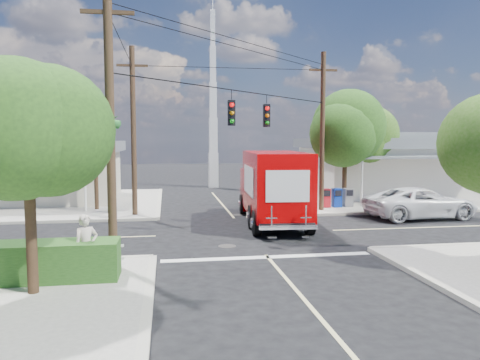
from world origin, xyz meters
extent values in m
plane|color=black|center=(0.00, 0.00, 0.00)|extent=(120.00, 120.00, 0.00)
cube|color=gray|center=(11.00, 11.00, 0.07)|extent=(14.00, 14.00, 0.14)
cube|color=#B0AB9C|center=(4.00, 11.00, 0.07)|extent=(0.25, 14.00, 0.14)
cube|color=#B0AB9C|center=(11.00, 4.00, 0.07)|extent=(14.00, 0.25, 0.14)
cube|color=gray|center=(-11.00, 11.00, 0.07)|extent=(14.00, 14.00, 0.14)
cube|color=#B0AB9C|center=(-4.00, 11.00, 0.07)|extent=(0.25, 14.00, 0.14)
cube|color=#B0AB9C|center=(-11.00, 4.00, 0.07)|extent=(14.00, 0.25, 0.14)
cube|color=#B0AB9C|center=(-4.00, -11.00, 0.07)|extent=(0.25, 14.00, 0.14)
cube|color=beige|center=(0.00, 10.00, 0.01)|extent=(0.12, 12.00, 0.01)
cube|color=beige|center=(0.00, -10.00, 0.01)|extent=(0.12, 12.00, 0.01)
cube|color=beige|center=(10.00, 0.00, 0.01)|extent=(12.00, 0.12, 0.01)
cube|color=beige|center=(-10.00, 0.00, 0.01)|extent=(12.00, 0.12, 0.01)
cube|color=silver|center=(0.00, -4.30, 0.01)|extent=(7.50, 0.40, 0.01)
cube|color=silver|center=(12.50, 12.00, 1.84)|extent=(11.00, 8.00, 3.40)
cube|color=slate|center=(12.50, 12.00, 3.89)|extent=(11.80, 8.80, 0.70)
cube|color=slate|center=(12.50, 12.00, 4.39)|extent=(6.05, 4.40, 0.50)
cube|color=slate|center=(12.50, 7.10, 3.04)|extent=(9.90, 1.80, 0.15)
cylinder|color=silver|center=(8.10, 6.30, 1.59)|extent=(0.12, 0.12, 2.90)
cube|color=beige|center=(-12.00, 12.50, 1.74)|extent=(10.00, 8.00, 3.20)
cube|color=slate|center=(-12.00, 12.50, 3.69)|extent=(10.80, 8.80, 0.70)
cube|color=slate|center=(-12.00, 12.50, 4.19)|extent=(5.50, 4.40, 0.50)
cube|color=slate|center=(-12.00, 7.60, 2.84)|extent=(9.00, 1.80, 0.15)
cylinder|color=silver|center=(-8.00, 6.80, 1.49)|extent=(0.12, 0.12, 2.70)
cube|color=silver|center=(0.50, 20.00, 1.50)|extent=(0.80, 0.80, 3.00)
cube|color=silver|center=(0.50, 20.00, 4.50)|extent=(0.70, 0.70, 3.00)
cube|color=silver|center=(0.50, 20.00, 7.50)|extent=(0.60, 0.60, 3.00)
cube|color=silver|center=(0.50, 20.00, 10.50)|extent=(0.50, 0.50, 3.00)
cube|color=silver|center=(0.50, 20.00, 13.50)|extent=(0.40, 0.40, 3.00)
cylinder|color=#422D1C|center=(-7.00, -7.50, 2.00)|extent=(0.28, 0.28, 3.71)
sphere|color=#1F4316|center=(-7.00, -7.50, 4.32)|extent=(3.71, 3.71, 3.71)
sphere|color=#1F4316|center=(-7.40, -7.30, 4.55)|extent=(3.02, 3.02, 3.02)
sphere|color=#1F4316|center=(-6.65, -7.80, 4.20)|extent=(3.25, 3.25, 3.25)
cylinder|color=#422D1C|center=(7.20, 6.80, 2.19)|extent=(0.28, 0.28, 4.10)
sphere|color=#1F4316|center=(7.20, 6.80, 4.75)|extent=(4.10, 4.10, 4.10)
sphere|color=#1F4316|center=(6.80, 7.00, 5.00)|extent=(3.33, 3.33, 3.33)
sphere|color=#1F4316|center=(7.55, 6.50, 4.62)|extent=(3.58, 3.58, 3.58)
cylinder|color=#422D1C|center=(9.80, 9.00, 1.93)|extent=(0.28, 0.28, 3.58)
sphere|color=#285910|center=(9.80, 9.00, 4.17)|extent=(3.58, 3.58, 3.58)
sphere|color=#285910|center=(9.40, 9.20, 4.40)|extent=(2.91, 2.91, 2.91)
sphere|color=#285910|center=(10.15, 8.70, 4.06)|extent=(3.14, 3.14, 3.14)
cylinder|color=#422D1C|center=(-7.50, 7.50, 2.64)|extent=(0.24, 0.24, 5.00)
cone|color=#23682A|center=(-6.60, 7.50, 5.24)|extent=(0.50, 2.06, 0.98)
cone|color=#23682A|center=(-6.94, 8.20, 5.24)|extent=(1.92, 1.68, 0.98)
cone|color=#23682A|center=(-7.70, 8.38, 5.24)|extent=(2.12, 0.95, 0.98)
cone|color=#23682A|center=(-8.31, 7.89, 5.24)|extent=(1.34, 2.07, 0.98)
cone|color=#23682A|center=(-8.31, 7.11, 5.24)|extent=(1.34, 2.07, 0.98)
cone|color=#23682A|center=(-7.70, 6.62, 5.24)|extent=(2.12, 0.95, 0.98)
cone|color=#23682A|center=(-6.94, 6.80, 5.24)|extent=(1.92, 1.68, 0.98)
cylinder|color=#422D1C|center=(-9.50, 9.00, 2.44)|extent=(0.24, 0.24, 4.60)
cone|color=#23682A|center=(-8.60, 9.00, 4.84)|extent=(0.50, 2.06, 0.98)
cone|color=#23682A|center=(-8.94, 9.70, 4.84)|extent=(1.92, 1.68, 0.98)
cone|color=#23682A|center=(-9.70, 9.88, 4.84)|extent=(2.12, 0.95, 0.98)
cone|color=#23682A|center=(-10.31, 9.39, 4.84)|extent=(1.34, 2.07, 0.98)
cone|color=#23682A|center=(-10.31, 8.61, 4.84)|extent=(1.34, 2.07, 0.98)
cone|color=#23682A|center=(-9.70, 8.12, 4.84)|extent=(2.12, 0.95, 0.98)
cone|color=#23682A|center=(-8.94, 8.30, 4.84)|extent=(1.92, 1.68, 0.98)
cylinder|color=#473321|center=(-5.20, -5.20, 4.50)|extent=(0.28, 0.28, 9.00)
cube|color=#473321|center=(-5.20, -5.20, 8.00)|extent=(1.60, 0.12, 0.12)
cylinder|color=#473321|center=(5.20, 5.20, 4.50)|extent=(0.28, 0.28, 9.00)
cube|color=#473321|center=(5.20, 5.20, 8.00)|extent=(1.60, 0.12, 0.12)
cylinder|color=#473321|center=(-5.20, 5.20, 4.50)|extent=(0.28, 0.28, 9.00)
cube|color=#473321|center=(-5.20, 5.20, 8.00)|extent=(1.60, 0.12, 0.12)
cylinder|color=black|center=(0.00, 0.00, 6.20)|extent=(10.43, 10.43, 0.04)
cube|color=black|center=(-0.80, -0.80, 5.25)|extent=(0.30, 0.24, 1.05)
sphere|color=red|center=(-0.80, -0.94, 5.58)|extent=(0.20, 0.20, 0.20)
cube|color=black|center=(1.10, 1.10, 5.25)|extent=(0.30, 0.24, 1.05)
sphere|color=red|center=(1.10, 0.96, 5.58)|extent=(0.20, 0.20, 0.20)
cube|color=silver|center=(-7.80, -5.60, 0.49)|extent=(5.94, 0.05, 0.08)
cube|color=silver|center=(-7.80, -5.60, 0.89)|extent=(5.94, 0.05, 0.08)
cube|color=silver|center=(-5.00, -5.60, 0.64)|extent=(0.09, 0.06, 1.00)
cube|color=#1D4616|center=(-8.00, -6.40, 0.69)|extent=(6.20, 1.20, 1.10)
cube|color=red|center=(5.80, 6.20, 0.69)|extent=(0.50, 0.50, 1.10)
cube|color=#0E30A4|center=(6.50, 6.20, 0.69)|extent=(0.50, 0.50, 1.10)
cube|color=slate|center=(7.20, 6.20, 0.69)|extent=(0.50, 0.50, 1.10)
cube|color=black|center=(1.67, 2.27, 0.56)|extent=(2.83, 8.05, 0.25)
cube|color=#BC0002|center=(1.86, 5.36, 1.37)|extent=(2.54, 1.88, 2.23)
cube|color=black|center=(1.91, 6.07, 1.78)|extent=(2.14, 0.39, 0.96)
cube|color=silver|center=(1.92, 6.28, 0.66)|extent=(2.34, 0.27, 0.36)
cube|color=#BC0002|center=(1.61, 1.36, 2.08)|extent=(2.90, 6.04, 2.95)
cube|color=white|center=(2.90, 1.28, 2.23)|extent=(0.25, 3.65, 1.32)
cube|color=white|center=(0.32, 1.44, 2.23)|extent=(0.25, 3.65, 1.32)
cube|color=white|center=(1.42, -1.60, 2.23)|extent=(1.83, 0.14, 1.32)
cube|color=silver|center=(1.42, -1.73, 0.56)|extent=(2.45, 0.41, 0.18)
cube|color=silver|center=(0.70, -1.82, 0.96)|extent=(0.46, 0.09, 1.02)
cube|color=silver|center=(2.12, -1.91, 0.96)|extent=(0.46, 0.09, 1.02)
cylinder|color=black|center=(0.69, 5.29, 0.56)|extent=(0.39, 1.14, 1.12)
cylinder|color=black|center=(3.02, 5.14, 0.56)|extent=(0.39, 1.14, 1.12)
cylinder|color=black|center=(0.32, -0.59, 0.56)|extent=(0.39, 1.14, 1.12)
cylinder|color=black|center=(2.65, -0.74, 0.56)|extent=(0.39, 1.14, 1.12)
imported|color=silver|center=(9.73, 2.46, 0.81)|extent=(6.01, 3.08, 1.62)
imported|color=beige|center=(-5.82, -6.38, 1.07)|extent=(0.81, 0.71, 1.87)
camera|label=1|loc=(-3.49, -20.18, 4.16)|focal=35.00mm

